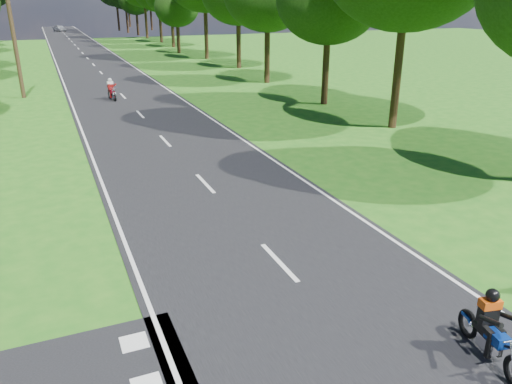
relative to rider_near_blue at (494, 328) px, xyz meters
name	(u,v)px	position (x,y,z in m)	size (l,w,h in m)	color
ground	(320,306)	(-1.93, 2.61, -0.69)	(160.00, 160.00, 0.00)	#206216
main_road	(88,58)	(-1.93, 52.61, -0.68)	(7.00, 140.00, 0.02)	black
road_markings	(88,60)	(-2.06, 50.73, -0.66)	(7.40, 140.00, 0.01)	silver
telegraph_pole	(13,32)	(-7.93, 30.61, 3.38)	(1.20, 0.26, 8.00)	#382616
rider_near_blue	(494,328)	(0.00, 0.00, 0.00)	(0.53, 1.60, 1.33)	#0D3397
rider_far_red	(111,89)	(-2.74, 27.60, 0.00)	(0.53, 1.60, 1.33)	maroon
distant_car	(59,28)	(-2.38, 102.77, -0.04)	(1.48, 3.67, 1.25)	#ABADB2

